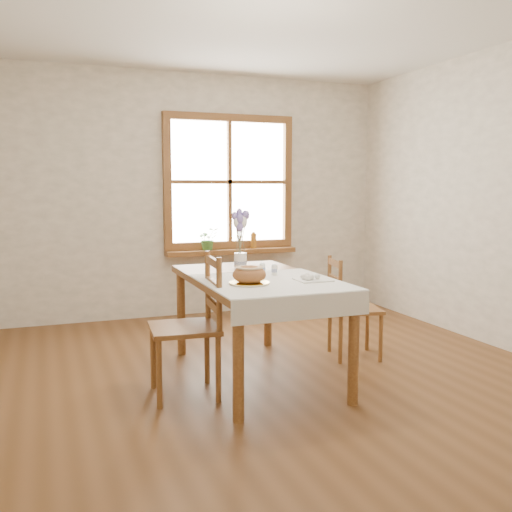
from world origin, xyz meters
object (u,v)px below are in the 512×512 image
Objects in this scene: dining_table at (256,288)px; chair_left at (184,326)px; bread_plate at (249,283)px; flower_vase at (240,261)px; chair_right at (355,307)px.

dining_table is 0.65m from chair_left.
chair_left is at bearing 158.65° from bread_plate.
chair_left is at bearing -161.80° from dining_table.
flower_vase is at bearing 85.32° from dining_table.
chair_left is 3.66× the size of bread_plate.
chair_right is at bearing 10.32° from dining_table.
chair_right is (0.93, 0.17, -0.25)m from dining_table.
flower_vase is (0.62, 0.65, 0.33)m from chair_left.
flower_vase is at bearing 74.95° from bread_plate.
dining_table is at bearing 113.34° from chair_right.
chair_left reaches higher than chair_right.
chair_right is 1.28m from bread_plate.
dining_table is at bearing 62.94° from bread_plate.
flower_vase is at bearing 85.39° from chair_right.
bread_plate is at bearing 73.32° from chair_left.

